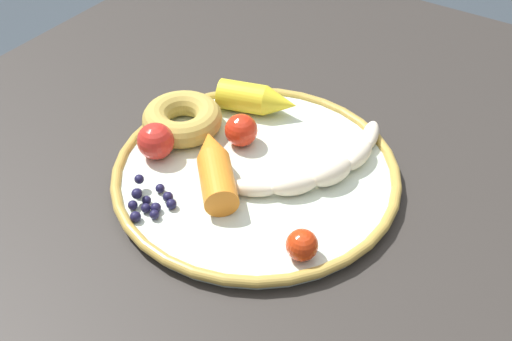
{
  "coord_description": "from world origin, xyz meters",
  "views": [
    {
      "loc": [
        -0.38,
        -0.32,
        1.21
      ],
      "look_at": [
        0.04,
        -0.04,
        0.75
      ],
      "focal_mm": 42.15,
      "sensor_mm": 36.0,
      "label": 1
    }
  ],
  "objects_px": {
    "carrot_orange": "(215,166)",
    "donut": "(182,119)",
    "dining_table": "(209,236)",
    "carrot_yellow": "(258,99)",
    "banana": "(324,168)",
    "tomato_near": "(155,142)",
    "tomato_mid": "(244,131)",
    "plate": "(256,172)",
    "blueberry_pile": "(149,201)",
    "tomato_far": "(302,245)"
  },
  "relations": [
    {
      "from": "donut",
      "to": "tomato_mid",
      "type": "distance_m",
      "value": 0.08
    },
    {
      "from": "donut",
      "to": "tomato_near",
      "type": "height_order",
      "value": "tomato_near"
    },
    {
      "from": "carrot_yellow",
      "to": "tomato_mid",
      "type": "bearing_deg",
      "value": -160.58
    },
    {
      "from": "banana",
      "to": "tomato_near",
      "type": "relative_size",
      "value": 4.72
    },
    {
      "from": "tomato_near",
      "to": "tomato_mid",
      "type": "bearing_deg",
      "value": -44.51
    },
    {
      "from": "banana",
      "to": "tomato_near",
      "type": "xyz_separation_m",
      "value": [
        -0.08,
        0.18,
        0.01
      ]
    },
    {
      "from": "carrot_yellow",
      "to": "donut",
      "type": "distance_m",
      "value": 0.1
    },
    {
      "from": "donut",
      "to": "plate",
      "type": "bearing_deg",
      "value": -97.08
    },
    {
      "from": "blueberry_pile",
      "to": "tomato_near",
      "type": "distance_m",
      "value": 0.08
    },
    {
      "from": "tomato_mid",
      "to": "tomato_far",
      "type": "xyz_separation_m",
      "value": [
        -0.11,
        -0.14,
        -0.0
      ]
    },
    {
      "from": "carrot_yellow",
      "to": "tomato_near",
      "type": "height_order",
      "value": "tomato_near"
    },
    {
      "from": "banana",
      "to": "carrot_orange",
      "type": "distance_m",
      "value": 0.12
    },
    {
      "from": "carrot_orange",
      "to": "donut",
      "type": "relative_size",
      "value": 1.16
    },
    {
      "from": "carrot_yellow",
      "to": "blueberry_pile",
      "type": "xyz_separation_m",
      "value": [
        -0.2,
        0.0,
        -0.01
      ]
    },
    {
      "from": "dining_table",
      "to": "tomato_near",
      "type": "distance_m",
      "value": 0.14
    },
    {
      "from": "donut",
      "to": "tomato_far",
      "type": "distance_m",
      "value": 0.24
    },
    {
      "from": "donut",
      "to": "tomato_mid",
      "type": "bearing_deg",
      "value": -77.87
    },
    {
      "from": "carrot_yellow",
      "to": "tomato_near",
      "type": "bearing_deg",
      "value": 159.92
    },
    {
      "from": "banana",
      "to": "blueberry_pile",
      "type": "xyz_separation_m",
      "value": [
        -0.14,
        0.13,
        -0.01
      ]
    },
    {
      "from": "carrot_orange",
      "to": "tomato_mid",
      "type": "bearing_deg",
      "value": 6.26
    },
    {
      "from": "banana",
      "to": "tomato_mid",
      "type": "distance_m",
      "value": 0.11
    },
    {
      "from": "banana",
      "to": "tomato_mid",
      "type": "bearing_deg",
      "value": 91.51
    },
    {
      "from": "tomato_mid",
      "to": "donut",
      "type": "bearing_deg",
      "value": 102.13
    },
    {
      "from": "banana",
      "to": "dining_table",
      "type": "bearing_deg",
      "value": 124.45
    },
    {
      "from": "dining_table",
      "to": "blueberry_pile",
      "type": "bearing_deg",
      "value": 162.18
    },
    {
      "from": "carrot_orange",
      "to": "donut",
      "type": "xyz_separation_m",
      "value": [
        0.05,
        0.09,
        -0.0
      ]
    },
    {
      "from": "carrot_yellow",
      "to": "tomato_far",
      "type": "xyz_separation_m",
      "value": [
        -0.18,
        -0.17,
        -0.0
      ]
    },
    {
      "from": "tomato_mid",
      "to": "blueberry_pile",
      "type": "bearing_deg",
      "value": 169.64
    },
    {
      "from": "carrot_orange",
      "to": "carrot_yellow",
      "type": "xyz_separation_m",
      "value": [
        0.13,
        0.03,
        0.0
      ]
    },
    {
      "from": "blueberry_pile",
      "to": "tomato_far",
      "type": "distance_m",
      "value": 0.17
    },
    {
      "from": "plate",
      "to": "carrot_orange",
      "type": "xyz_separation_m",
      "value": [
        -0.04,
        0.03,
        0.02
      ]
    },
    {
      "from": "tomato_near",
      "to": "plate",
      "type": "bearing_deg",
      "value": -69.0
    },
    {
      "from": "banana",
      "to": "carrot_orange",
      "type": "relative_size",
      "value": 1.79
    },
    {
      "from": "banana",
      "to": "carrot_yellow",
      "type": "relative_size",
      "value": 1.89
    },
    {
      "from": "plate",
      "to": "carrot_yellow",
      "type": "height_order",
      "value": "carrot_yellow"
    },
    {
      "from": "banana",
      "to": "tomato_mid",
      "type": "height_order",
      "value": "tomato_mid"
    },
    {
      "from": "plate",
      "to": "tomato_far",
      "type": "xyz_separation_m",
      "value": [
        -0.08,
        -0.11,
        0.02
      ]
    },
    {
      "from": "banana",
      "to": "tomato_far",
      "type": "bearing_deg",
      "value": -161.73
    },
    {
      "from": "carrot_orange",
      "to": "tomato_mid",
      "type": "relative_size",
      "value": 2.89
    },
    {
      "from": "banana",
      "to": "tomato_near",
      "type": "bearing_deg",
      "value": 113.21
    },
    {
      "from": "plate",
      "to": "donut",
      "type": "xyz_separation_m",
      "value": [
        0.01,
        0.12,
        0.02
      ]
    },
    {
      "from": "dining_table",
      "to": "carrot_yellow",
      "type": "relative_size",
      "value": 10.72
    },
    {
      "from": "carrot_yellow",
      "to": "tomato_mid",
      "type": "height_order",
      "value": "same"
    },
    {
      "from": "dining_table",
      "to": "carrot_orange",
      "type": "height_order",
      "value": "carrot_orange"
    },
    {
      "from": "dining_table",
      "to": "tomato_far",
      "type": "height_order",
      "value": "tomato_far"
    },
    {
      "from": "blueberry_pile",
      "to": "tomato_near",
      "type": "relative_size",
      "value": 1.35
    },
    {
      "from": "carrot_yellow",
      "to": "blueberry_pile",
      "type": "distance_m",
      "value": 0.21
    },
    {
      "from": "carrot_yellow",
      "to": "donut",
      "type": "xyz_separation_m",
      "value": [
        -0.08,
        0.06,
        -0.0
      ]
    },
    {
      "from": "banana",
      "to": "carrot_yellow",
      "type": "bearing_deg",
      "value": 64.73
    },
    {
      "from": "banana",
      "to": "tomato_far",
      "type": "height_order",
      "value": "tomato_far"
    }
  ]
}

